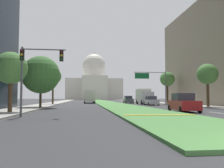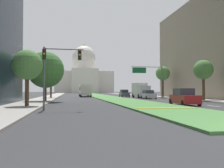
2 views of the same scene
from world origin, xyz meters
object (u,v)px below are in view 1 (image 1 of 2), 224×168
overhead_guide_sign (154,81)px  street_tree_right_mid (207,74)px  sedan_distant (128,100)px  traffic_light_near_left (34,66)px  capitol_building (94,83)px  street_tree_left_far (53,76)px  sedan_lead_stopped (183,103)px  street_tree_left_mid (41,75)px  sedan_midblock (151,101)px  street_tree_left_near (11,68)px  street_tree_right_far (167,79)px  box_truck_delivery (144,96)px  city_bus (89,96)px

overhead_guide_sign → street_tree_right_mid: bearing=-73.4°
sedan_distant → traffic_light_near_left: bearing=-111.6°
capitol_building → street_tree_left_far: bearing=-97.2°
street_tree_left_far → sedan_lead_stopped: bearing=-56.9°
street_tree_left_mid → sedan_midblock: 20.33m
sedan_lead_stopped → sedan_midblock: 18.87m
sedan_lead_stopped → street_tree_left_near: bearing=-178.4°
street_tree_left_mid → sedan_midblock: size_ratio=1.59×
sedan_distant → capitol_building: bearing=93.0°
street_tree_left_mid → sedan_lead_stopped: (15.72, -9.94, -3.63)m
street_tree_left_far → sedan_distant: street_tree_left_far is taller
capitol_building → street_tree_right_far: size_ratio=4.81×
capitol_building → box_truck_delivery: capitol_building is taller
sedan_midblock → box_truck_delivery: bearing=86.9°
street_tree_right_far → sedan_distant: (-7.37, 5.70, -4.44)m
street_tree_left_near → sedan_midblock: 26.95m
capitol_building → overhead_guide_sign: (7.84, -96.18, -5.64)m
overhead_guide_sign → street_tree_right_far: bearing=41.6°
sedan_midblock → sedan_distant: (-1.94, 11.99, 0.05)m
city_bus → street_tree_left_far: bearing=-123.5°
street_tree_left_near → street_tree_right_mid: (23.78, 8.88, 0.61)m
street_tree_right_far → city_bus: 19.93m
overhead_guide_sign → street_tree_left_far: size_ratio=0.89×
street_tree_left_near → sedan_distant: bearing=61.8°
overhead_guide_sign → street_tree_right_mid: 13.48m
street_tree_left_mid → street_tree_right_far: (23.37, 15.09, 0.78)m
capitol_building → street_tree_right_far: (11.99, -92.50, -5.05)m
street_tree_left_mid → street_tree_right_mid: (23.09, -1.51, 0.16)m
traffic_light_near_left → street_tree_left_mid: street_tree_left_mid is taller
traffic_light_near_left → sedan_lead_stopped: size_ratio=1.14×
overhead_guide_sign → sedan_distant: size_ratio=1.39×
box_truck_delivery → city_bus: bearing=135.9°
sedan_distant → street_tree_right_far: bearing=-37.7°
overhead_guide_sign → street_tree_right_mid: (3.86, -12.92, -0.03)m
street_tree_left_near → sedan_lead_stopped: 16.72m
capitol_building → sedan_midblock: (6.56, -98.79, -9.54)m
street_tree_left_far → traffic_light_near_left: bearing=-85.0°
overhead_guide_sign → street_tree_left_far: street_tree_left_far is taller
street_tree_right_mid → street_tree_left_mid: bearing=176.3°
capitol_building → overhead_guide_sign: 96.67m
overhead_guide_sign → sedan_midblock: bearing=-116.3°
street_tree_left_far → box_truck_delivery: street_tree_left_far is taller
overhead_guide_sign → street_tree_right_far: size_ratio=0.94×
traffic_light_near_left → street_tree_left_near: street_tree_left_near is taller
overhead_guide_sign → traffic_light_near_left: bearing=-123.6°
street_tree_right_mid → street_tree_left_near: bearing=-159.5°
box_truck_delivery → capitol_building: bearing=94.3°
street_tree_right_mid → sedan_midblock: 12.16m
street_tree_left_mid → traffic_light_near_left: bearing=-81.5°
city_bus → sedan_lead_stopped: bearing=-76.4°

